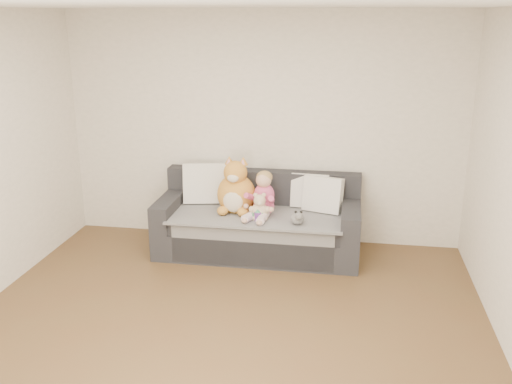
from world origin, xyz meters
TOP-DOWN VIEW (x-y plane):
  - room_shell at (0.00, 0.42)m, footprint 5.00×5.00m
  - sofa at (0.03, 2.06)m, footprint 2.20×0.94m
  - cushion_left at (-0.62, 2.27)m, footprint 0.53×0.32m
  - cushion_right_back at (0.57, 2.30)m, footprint 0.43×0.22m
  - cushion_right_front at (0.72, 2.17)m, footprint 0.46×0.30m
  - toddler at (0.09, 1.93)m, footprint 0.34×0.50m
  - plush_cat at (-0.21, 2.01)m, footprint 0.51×0.43m
  - teddy_bear at (0.08, 1.81)m, footprint 0.23×0.17m
  - plush_cow at (0.49, 1.71)m, footprint 0.14×0.21m
  - sippy_cup at (0.07, 1.75)m, footprint 0.12×0.08m

SIDE VIEW (x-z plane):
  - sofa at x=0.03m, z-range -0.12..0.73m
  - sippy_cup at x=0.07m, z-range 0.48..0.60m
  - plush_cow at x=0.49m, z-range 0.46..0.63m
  - teddy_bear at x=0.08m, z-range 0.44..0.73m
  - cushion_right_back at x=0.57m, z-range 0.47..0.86m
  - cushion_right_front at x=0.72m, z-range 0.47..0.87m
  - toddler at x=0.09m, z-range 0.43..0.92m
  - cushion_left at x=-0.62m, z-range 0.46..0.93m
  - plush_cat at x=-0.21m, z-range 0.39..1.03m
  - room_shell at x=0.00m, z-range -1.20..3.80m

